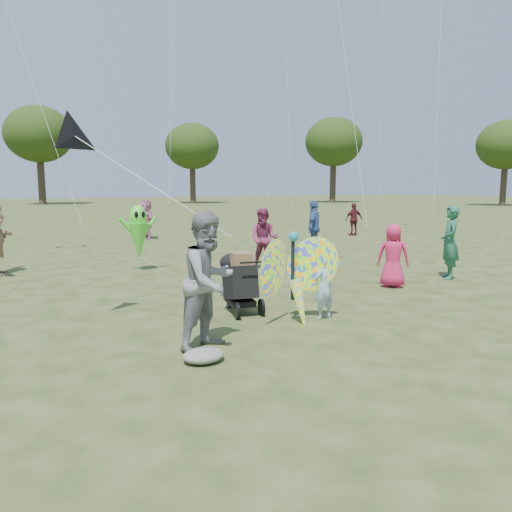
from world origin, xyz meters
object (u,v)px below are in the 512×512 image
at_px(crowd_a, 393,256).
at_px(butterfly_kite, 296,278).
at_px(adult_man, 209,281).
at_px(crowd_c, 314,227).
at_px(child_girl, 324,287).
at_px(crowd_j, 146,219).
at_px(alien_kite, 139,235).
at_px(crowd_e, 264,239).
at_px(jogging_stroller, 239,279).
at_px(crowd_f, 450,242).
at_px(crowd_h, 354,219).

relative_size(crowd_a, butterfly_kite, 0.81).
distance_m(adult_man, crowd_c, 9.93).
xyz_separation_m(child_girl, crowd_a, (2.94, 1.41, 0.16)).
xyz_separation_m(crowd_j, alien_kite, (-2.48, -7.68, 0.14)).
height_order(crowd_e, crowd_j, crowd_j).
distance_m(crowd_j, jogging_stroller, 12.92).
height_order(crowd_a, butterfly_kite, butterfly_kite).
xyz_separation_m(crowd_f, butterfly_kite, (-5.42, -1.49, -0.13)).
relative_size(crowd_f, crowd_h, 1.23).
bearing_deg(butterfly_kite, crowd_a, 21.84).
height_order(crowd_h, crowd_j, crowd_j).
distance_m(child_girl, butterfly_kite, 0.61).
xyz_separation_m(butterfly_kite, alien_kite, (-0.86, 6.13, 0.21)).
distance_m(child_girl, crowd_j, 13.86).
bearing_deg(jogging_stroller, crowd_f, 15.88).
relative_size(crowd_f, butterfly_kite, 1.02).
xyz_separation_m(adult_man, alien_kite, (0.87, 6.60, 0.02)).
xyz_separation_m(crowd_e, crowd_f, (3.21, -3.39, 0.07)).
height_order(crowd_c, crowd_h, crowd_c).
bearing_deg(jogging_stroller, crowd_j, 92.37).
bearing_deg(crowd_a, crowd_h, -80.76).
height_order(butterfly_kite, alien_kite, alien_kite).
distance_m(crowd_c, jogging_stroller, 7.96).
bearing_deg(child_girl, crowd_j, -100.87).
height_order(adult_man, crowd_a, adult_man).
xyz_separation_m(adult_man, crowd_j, (3.35, 14.28, -0.12)).
bearing_deg(crowd_h, butterfly_kite, 54.49).
height_order(crowd_c, crowd_e, crowd_c).
height_order(adult_man, crowd_e, adult_man).
height_order(child_girl, butterfly_kite, butterfly_kite).
bearing_deg(crowd_j, crowd_h, 59.43).
bearing_deg(crowd_f, crowd_c, -139.02).
bearing_deg(crowd_a, crowd_f, -132.67).
relative_size(child_girl, butterfly_kite, 0.63).
relative_size(child_girl, crowd_j, 0.66).
bearing_deg(jogging_stroller, alien_kite, 105.94).
xyz_separation_m(child_girl, alien_kite, (-1.43, 6.13, 0.42)).
height_order(crowd_h, alien_kite, alien_kite).
relative_size(crowd_e, crowd_h, 1.13).
bearing_deg(butterfly_kite, child_girl, -0.53).
height_order(adult_man, crowd_c, adult_man).
bearing_deg(crowd_h, adult_man, 51.17).
relative_size(crowd_c, butterfly_kite, 1.00).
height_order(adult_man, alien_kite, adult_man).
bearing_deg(crowd_a, jogging_stroller, 49.55).
xyz_separation_m(adult_man, crowd_e, (3.94, 5.35, -0.14)).
height_order(crowd_a, jogging_stroller, crowd_a).
height_order(crowd_f, crowd_j, crowd_f).
bearing_deg(crowd_e, jogging_stroller, -82.46).
bearing_deg(adult_man, crowd_e, 28.29).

